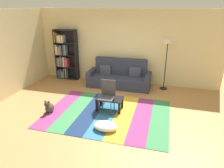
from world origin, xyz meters
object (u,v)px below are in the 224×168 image
(dog, at_px, (49,107))
(folding_chair, at_px, (107,93))
(couch, at_px, (119,77))
(bookshelf, at_px, (64,56))
(standing_lamp, at_px, (167,48))
(tv_remote, at_px, (113,99))
(coffee_table, at_px, (110,100))
(pouf, at_px, (106,126))

(dog, bearing_deg, folding_chair, 18.77)
(couch, xyz_separation_m, folding_chair, (0.12, -1.94, 0.20))
(folding_chair, bearing_deg, dog, -120.26)
(bookshelf, distance_m, standing_lamp, 3.94)
(couch, distance_m, tv_remote, 1.93)
(coffee_table, height_order, tv_remote, tv_remote)
(coffee_table, xyz_separation_m, folding_chair, (-0.04, -0.08, 0.23))
(pouf, height_order, folding_chair, folding_chair)
(couch, bearing_deg, standing_lamp, 5.19)
(pouf, xyz_separation_m, tv_remote, (-0.08, 0.95, 0.28))
(pouf, bearing_deg, tv_remote, 94.73)
(coffee_table, bearing_deg, couch, 94.84)
(couch, height_order, tv_remote, couch)
(couch, relative_size, pouf, 3.92)
(dog, distance_m, folding_chair, 1.66)
(bookshelf, bearing_deg, couch, -6.92)
(coffee_table, relative_size, tv_remote, 4.84)
(bookshelf, height_order, dog, bookshelf)
(pouf, bearing_deg, standing_lamp, 67.29)
(coffee_table, relative_size, pouf, 1.26)
(pouf, distance_m, tv_remote, 0.99)
(pouf, bearing_deg, folding_chair, 103.27)
(pouf, height_order, tv_remote, tv_remote)
(couch, relative_size, tv_remote, 15.07)
(couch, distance_m, bookshelf, 2.40)
(coffee_table, bearing_deg, bookshelf, 139.05)
(couch, relative_size, coffee_table, 3.11)
(coffee_table, distance_m, tv_remote, 0.14)
(coffee_table, distance_m, dog, 1.69)
(tv_remote, bearing_deg, coffee_table, 162.68)
(couch, height_order, coffee_table, couch)
(tv_remote, distance_m, folding_chair, 0.21)
(couch, xyz_separation_m, standing_lamp, (1.59, 0.14, 1.15))
(coffee_table, bearing_deg, pouf, -80.05)
(tv_remote, bearing_deg, pouf, -73.18)
(couch, xyz_separation_m, bookshelf, (-2.31, 0.28, 0.60))
(tv_remote, bearing_deg, bookshelf, 151.52)
(standing_lamp, distance_m, folding_chair, 2.72)
(bookshelf, bearing_deg, tv_remote, -40.57)
(couch, relative_size, folding_chair, 2.51)
(folding_chair, bearing_deg, standing_lamp, 95.64)
(dog, bearing_deg, pouf, -12.96)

